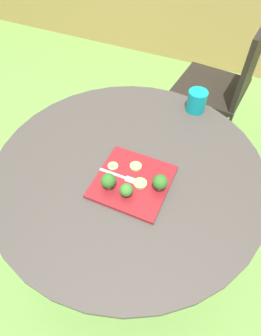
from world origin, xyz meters
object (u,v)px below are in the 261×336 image
Objects in this scene: patio_chair at (227,79)px; drinking_glass at (196,102)px; salad_plate at (133,182)px; fork at (122,177)px.

drinking_glass is at bearing -97.09° from patio_chair.
patio_chair is 0.65m from drinking_glass.
drinking_glass is at bearing 79.21° from salad_plate.
salad_plate is at bearing 3.66° from fork.
salad_plate is at bearing -98.81° from patio_chair.
fork is at bearing -176.34° from salad_plate.
patio_chair reaches higher than salad_plate.
drinking_glass is 0.66× the size of fork.
fork is at bearing -100.98° from patio_chair.
salad_plate is 2.68× the size of drinking_glass.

